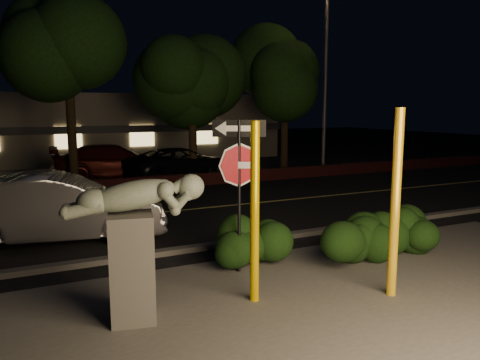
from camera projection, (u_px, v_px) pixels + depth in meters
name	position (u px, v px, depth m)	size (l,w,h in m)	color
ground	(156.00, 195.00, 17.33)	(90.00, 90.00, 0.00)	black
patio	(341.00, 308.00, 7.52)	(14.00, 6.00, 0.02)	#4C4944
road	(182.00, 210.00, 14.65)	(80.00, 8.00, 0.01)	black
lane_marking	(182.00, 210.00, 14.65)	(80.00, 0.12, 0.01)	#D2BA54
curb	(237.00, 242.00, 10.99)	(80.00, 0.25, 0.12)	#4C4944
brick_wall	(147.00, 183.00, 18.45)	(40.00, 0.35, 0.50)	#4B1819
parking_lot	(118.00, 172.00, 23.56)	(40.00, 12.00, 0.01)	black
building	(92.00, 126.00, 30.38)	(22.00, 10.20, 4.00)	slate
tree_far_b	(66.00, 33.00, 18.18)	(5.20, 5.20, 8.41)	black
tree_far_c	(191.00, 49.00, 20.02)	(4.80, 4.80, 7.84)	black
tree_far_d	(286.00, 61.00, 22.64)	(4.40, 4.40, 7.42)	black
yellow_pole_left	(255.00, 214.00, 7.57)	(0.15, 0.15, 2.99)	#E4B500
yellow_pole_right	(395.00, 204.00, 7.79)	(0.16, 0.16, 3.20)	yellow
signpost	(239.00, 165.00, 8.84)	(0.93, 0.43, 2.97)	black
sculpture	(133.00, 233.00, 6.89)	(2.08, 0.94, 2.22)	#4C4944
hedge_center	(248.00, 241.00, 9.49)	(1.98, 0.93, 1.03)	black
hedge_right	(348.00, 235.00, 9.62)	(1.81, 0.97, 1.19)	black
hedge_far_right	(403.00, 227.00, 10.33)	(1.66, 1.03, 1.15)	black
streetlight	(323.00, 64.00, 22.50)	(1.31, 0.55, 8.90)	#48484C
silver_sedan	(58.00, 208.00, 11.19)	(1.74, 5.00, 1.65)	#A1A0A4
parked_car_darkred	(114.00, 162.00, 20.98)	(2.19, 5.39, 1.56)	#3B0D09
parked_car_dark	(182.00, 164.00, 20.91)	(2.37, 5.14, 1.43)	black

